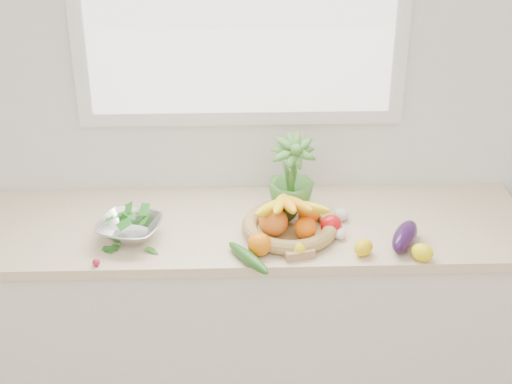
{
  "coord_description": "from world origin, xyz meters",
  "views": [
    {
      "loc": [
        -0.03,
        -0.69,
        2.49
      ],
      "look_at": [
        0.05,
        1.93,
        1.05
      ],
      "focal_mm": 55.0,
      "sensor_mm": 36.0,
      "label": 1
    }
  ],
  "objects_px": {
    "eggplant": "(405,237)",
    "colander_with_spinach": "(129,225)",
    "cucumber": "(248,258)",
    "apple": "(331,225)",
    "potted_herb": "(292,176)",
    "fruit_basket": "(289,221)"
  },
  "relations": [
    {
      "from": "fruit_basket",
      "to": "eggplant",
      "type": "bearing_deg",
      "value": -14.18
    },
    {
      "from": "eggplant",
      "to": "colander_with_spinach",
      "type": "relative_size",
      "value": 0.73
    },
    {
      "from": "cucumber",
      "to": "potted_herb",
      "type": "distance_m",
      "value": 0.44
    },
    {
      "from": "apple",
      "to": "colander_with_spinach",
      "type": "bearing_deg",
      "value": -179.22
    },
    {
      "from": "eggplant",
      "to": "fruit_basket",
      "type": "height_order",
      "value": "fruit_basket"
    },
    {
      "from": "cucumber",
      "to": "colander_with_spinach",
      "type": "height_order",
      "value": "colander_with_spinach"
    },
    {
      "from": "apple",
      "to": "eggplant",
      "type": "height_order",
      "value": "eggplant"
    },
    {
      "from": "potted_herb",
      "to": "colander_with_spinach",
      "type": "relative_size",
      "value": 1.14
    },
    {
      "from": "apple",
      "to": "colander_with_spinach",
      "type": "relative_size",
      "value": 0.29
    },
    {
      "from": "apple",
      "to": "fruit_basket",
      "type": "distance_m",
      "value": 0.16
    },
    {
      "from": "eggplant",
      "to": "potted_herb",
      "type": "relative_size",
      "value": 0.64
    },
    {
      "from": "fruit_basket",
      "to": "colander_with_spinach",
      "type": "relative_size",
      "value": 1.44
    },
    {
      "from": "apple",
      "to": "eggplant",
      "type": "relative_size",
      "value": 0.39
    },
    {
      "from": "cucumber",
      "to": "colander_with_spinach",
      "type": "distance_m",
      "value": 0.48
    },
    {
      "from": "eggplant",
      "to": "cucumber",
      "type": "relative_size",
      "value": 0.86
    },
    {
      "from": "potted_herb",
      "to": "fruit_basket",
      "type": "xyz_separation_m",
      "value": [
        -0.02,
        -0.17,
        -0.1
      ]
    },
    {
      "from": "apple",
      "to": "eggplant",
      "type": "distance_m",
      "value": 0.28
    },
    {
      "from": "eggplant",
      "to": "apple",
      "type": "bearing_deg",
      "value": 160.9
    },
    {
      "from": "apple",
      "to": "cucumber",
      "type": "relative_size",
      "value": 0.34
    },
    {
      "from": "cucumber",
      "to": "colander_with_spinach",
      "type": "bearing_deg",
      "value": 158.26
    },
    {
      "from": "fruit_basket",
      "to": "colander_with_spinach",
      "type": "bearing_deg",
      "value": -177.54
    },
    {
      "from": "apple",
      "to": "eggplant",
      "type": "xyz_separation_m",
      "value": [
        0.26,
        -0.09,
        0.0
      ]
    }
  ]
}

